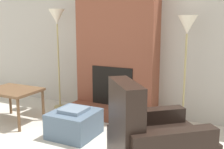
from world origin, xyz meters
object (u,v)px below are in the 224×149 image
Objects in this scene: side_table at (13,93)px; floor_lamp_right at (187,32)px; ottoman at (74,123)px; armchair at (153,148)px; floor_lamp_left at (57,23)px.

side_table is 2.84m from floor_lamp_right.
armchair reaches higher than ottoman.
armchair is at bearing -20.70° from ottoman.
side_table is (-1.18, 0.03, 0.29)m from ottoman.
ottoman is 1.96m from floor_lamp_left.
ottoman is 0.51× the size of armchair.
side_table is 0.45× the size of floor_lamp_left.
armchair is at bearing -11.98° from side_table.
floor_lamp_left is (-0.98, 0.98, 1.38)m from ottoman.
side_table is at bearing -101.66° from floor_lamp_left.
armchair is 1.53× the size of side_table.
floor_lamp_right reaches higher than ottoman.
side_table is at bearing 37.39° from armchair.
ottoman is at bearing 28.67° from armchair.
floor_lamp_right is (1.32, 0.98, 1.27)m from ottoman.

